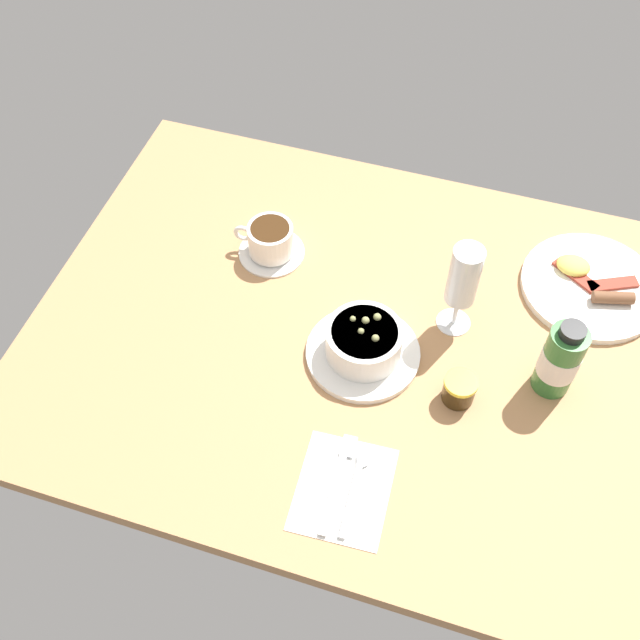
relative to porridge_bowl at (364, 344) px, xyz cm
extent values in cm
cube|color=#B27F51|center=(-2.48, 3.82, -4.86)|extent=(110.00, 84.00, 3.00)
cylinder|color=white|center=(0.00, -0.01, -2.76)|extent=(19.13, 19.13, 1.20)
cylinder|color=white|center=(0.00, -0.01, 0.71)|extent=(12.66, 12.66, 5.74)
cylinder|color=beige|center=(0.00, -0.01, 2.78)|extent=(10.89, 10.89, 1.60)
sphere|color=#8E8F56|center=(-0.43, 2.03, 3.68)|extent=(1.28, 1.28, 1.28)
sphere|color=#8E8F56|center=(-0.56, -0.26, 3.68)|extent=(1.06, 1.06, 1.06)
sphere|color=#8E8F56|center=(1.21, 3.25, 3.68)|extent=(1.31, 1.31, 1.31)
sphere|color=#8E8F56|center=(2.01, -0.90, 3.68)|extent=(1.25, 1.25, 1.25)
sphere|color=#8E8F56|center=(-2.31, 1.72, 3.68)|extent=(1.00, 1.00, 1.00)
cube|color=white|center=(3.72, -24.08, -3.21)|extent=(14.55, 17.34, 0.30)
cube|color=silver|center=(2.52, -25.08, -2.81)|extent=(1.92, 14.04, 0.50)
cube|color=silver|center=(2.52, -17.28, -2.81)|extent=(2.38, 3.71, 0.40)
cube|color=silver|center=(5.32, -25.08, -2.81)|extent=(1.67, 13.03, 0.50)
ellipsoid|color=silver|center=(5.32, -18.08, -2.76)|extent=(2.40, 4.00, 0.60)
cylinder|color=white|center=(-22.26, 16.89, -2.91)|extent=(12.22, 12.22, 0.90)
cylinder|color=white|center=(-22.26, 16.89, 0.44)|extent=(8.33, 8.33, 5.80)
cylinder|color=#3E2511|center=(-22.26, 16.89, 2.84)|extent=(7.08, 7.08, 1.00)
torus|color=white|center=(-27.41, 16.50, 0.73)|extent=(3.65, 1.07, 3.60)
cylinder|color=white|center=(13.10, 11.28, -3.16)|extent=(5.92, 5.92, 0.40)
cylinder|color=white|center=(13.10, 11.28, 0.37)|extent=(0.80, 0.80, 6.65)
cylinder|color=white|center=(13.10, 11.28, 9.39)|extent=(5.15, 5.15, 11.39)
cylinder|color=beige|center=(13.10, 11.28, 7.68)|extent=(4.22, 4.22, 6.83)
cylinder|color=#392810|center=(16.74, -3.32, -1.24)|extent=(5.19, 5.19, 4.23)
cylinder|color=yellow|center=(16.74, -3.32, 1.28)|extent=(5.45, 5.45, 0.80)
cylinder|color=#337233|center=(30.60, 3.36, 3.52)|extent=(6.11, 6.11, 13.75)
cylinder|color=white|center=(30.60, 3.36, 3.24)|extent=(6.23, 6.23, 5.22)
cylinder|color=black|center=(30.60, 3.36, 11.20)|extent=(3.97, 3.97, 1.62)
cylinder|color=white|center=(34.80, 25.97, -2.66)|extent=(24.55, 24.55, 1.40)
cube|color=#A13828|center=(31.83, 26.98, -1.66)|extent=(8.82, 6.98, 0.60)
cube|color=#983828|center=(38.35, 26.79, -1.66)|extent=(9.15, 6.05, 0.60)
cylinder|color=brown|center=(38.48, 22.90, -0.76)|extent=(7.33, 3.91, 2.20)
ellipsoid|color=#F2D859|center=(31.12, 28.42, -0.96)|extent=(6.00, 4.80, 2.40)
camera|label=1|loc=(14.78, -70.71, 103.91)|focal=43.19mm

